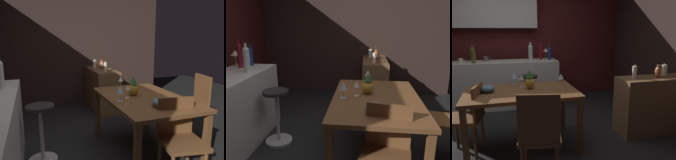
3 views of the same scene
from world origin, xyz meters
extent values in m
plane|color=black|center=(0.00, 0.00, 0.00)|extent=(9.00, 9.00, 0.00)
cube|color=#33231E|center=(2.55, 0.30, 1.30)|extent=(0.10, 4.40, 2.60)
cube|color=brown|center=(0.00, -0.27, 0.72)|extent=(1.38, 0.91, 0.04)
cube|color=brown|center=(-0.64, 0.14, 0.35)|extent=(0.06, 0.06, 0.70)
cube|color=brown|center=(0.64, 0.14, 0.35)|extent=(0.06, 0.06, 0.70)
cube|color=brown|center=(-0.64, -0.67, 0.35)|extent=(0.06, 0.06, 0.70)
cube|color=brown|center=(0.64, -0.67, 0.35)|extent=(0.06, 0.06, 0.70)
cube|color=brown|center=(1.92, -0.32, 0.41)|extent=(1.10, 0.44, 0.82)
cube|color=brown|center=(-0.69, -0.32, 0.46)|extent=(0.47, 0.47, 0.04)
cube|color=brown|center=(-0.51, -0.35, 0.66)|extent=(0.10, 0.38, 0.41)
cylinder|color=brown|center=(-0.56, -0.51, 0.22)|extent=(0.04, 0.04, 0.44)
cylinder|color=brown|center=(-0.50, -0.19, 0.22)|extent=(0.04, 0.04, 0.44)
cube|color=brown|center=(0.10, -1.04, 0.46)|extent=(0.47, 0.47, 0.04)
cube|color=brown|center=(0.07, -1.22, 0.70)|extent=(0.38, 0.11, 0.48)
cylinder|color=brown|center=(-0.02, -0.86, 0.22)|extent=(0.04, 0.04, 0.44)
cylinder|color=brown|center=(0.29, -0.92, 0.22)|extent=(0.04, 0.04, 0.44)
cylinder|color=brown|center=(-0.09, -1.17, 0.22)|extent=(0.04, 0.04, 0.44)
cylinder|color=brown|center=(0.23, -1.23, 0.22)|extent=(0.04, 0.04, 0.44)
cylinder|color=#262323|center=(0.23, 0.94, 0.68)|extent=(0.32, 0.32, 0.04)
cylinder|color=silver|center=(0.23, 0.94, 0.34)|extent=(0.04, 0.04, 0.66)
cylinder|color=silver|center=(0.23, 0.94, 0.01)|extent=(0.34, 0.34, 0.03)
cylinder|color=silver|center=(0.02, -0.06, 0.74)|extent=(0.06, 0.06, 0.00)
cylinder|color=silver|center=(0.02, -0.06, 0.79)|extent=(0.01, 0.01, 0.10)
cone|color=silver|center=(0.02, -0.06, 0.87)|extent=(0.06, 0.06, 0.06)
cylinder|color=silver|center=(0.54, -0.18, 0.74)|extent=(0.06, 0.06, 0.00)
cylinder|color=silver|center=(0.54, -0.18, 0.79)|extent=(0.01, 0.01, 0.10)
cone|color=silver|center=(0.54, -0.18, 0.88)|extent=(0.07, 0.07, 0.07)
cylinder|color=silver|center=(-0.06, 0.08, 0.74)|extent=(0.07, 0.07, 0.00)
cylinder|color=silver|center=(-0.06, 0.08, 0.79)|extent=(0.01, 0.01, 0.09)
cone|color=silver|center=(-0.06, 0.08, 0.87)|extent=(0.08, 0.08, 0.08)
ellipsoid|color=gold|center=(0.12, -0.18, 0.81)|extent=(0.13, 0.13, 0.14)
cone|color=#2D6B28|center=(0.12, -0.18, 0.93)|extent=(0.09, 0.09, 0.10)
ellipsoid|color=slate|center=(-0.40, -0.24, 0.79)|extent=(0.18, 0.18, 0.09)
cylinder|color=silver|center=(0.33, 1.33, 1.04)|extent=(0.08, 0.08, 0.27)
cylinder|color=white|center=(2.11, -0.24, 0.90)|extent=(0.08, 0.08, 0.16)
ellipsoid|color=yellow|center=(2.11, -0.24, 0.99)|extent=(0.01, 0.01, 0.03)
cylinder|color=white|center=(1.57, -0.30, 0.91)|extent=(0.06, 0.06, 0.17)
ellipsoid|color=yellow|center=(1.57, -0.30, 1.00)|extent=(0.01, 0.01, 0.03)
ellipsoid|color=#B26038|center=(1.93, -0.34, 0.90)|extent=(0.10, 0.10, 0.16)
cylinder|color=#B26038|center=(1.93, -0.34, 0.99)|extent=(0.05, 0.05, 0.02)
camera|label=1|loc=(-2.30, 1.00, 1.47)|focal=35.27mm
camera|label=2|loc=(-2.30, -0.14, 1.54)|focal=36.25mm
camera|label=3|loc=(-0.23, -3.13, 1.48)|focal=37.23mm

